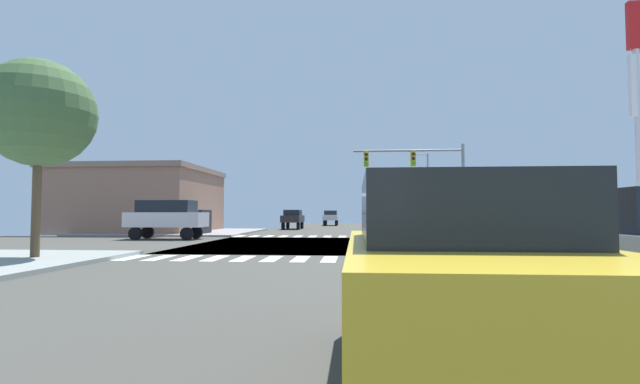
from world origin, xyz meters
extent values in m
cube|color=#43413B|center=(0.00, 0.00, -0.03)|extent=(14.00, 90.00, 0.05)
cube|color=#43413B|center=(0.00, 0.00, -0.03)|extent=(90.00, 12.00, 0.05)
cube|color=gray|center=(13.00, 12.00, 0.07)|extent=(12.00, 12.00, 0.14)
cube|color=gray|center=(-13.00, 12.00, 0.07)|extent=(12.00, 12.00, 0.14)
cube|color=white|center=(-6.75, -7.30, 0.00)|extent=(0.50, 2.00, 0.01)
cube|color=white|center=(-5.75, -7.30, 0.00)|extent=(0.50, 2.00, 0.01)
cube|color=white|center=(-4.75, -7.30, 0.00)|extent=(0.50, 2.00, 0.01)
cube|color=white|center=(-3.75, -7.30, 0.00)|extent=(0.50, 2.00, 0.01)
cube|color=white|center=(-2.75, -7.30, 0.00)|extent=(0.50, 2.00, 0.01)
cube|color=white|center=(-1.75, -7.30, 0.00)|extent=(0.50, 2.00, 0.01)
cube|color=white|center=(-0.75, -7.30, 0.00)|extent=(0.50, 2.00, 0.01)
cube|color=white|center=(0.25, -7.30, 0.00)|extent=(0.50, 2.00, 0.01)
cube|color=white|center=(1.25, -7.30, 0.00)|extent=(0.50, 2.00, 0.01)
cube|color=white|center=(2.25, -7.30, 0.00)|extent=(0.50, 2.00, 0.01)
cube|color=white|center=(3.25, -7.30, 0.00)|extent=(0.50, 2.00, 0.01)
cube|color=white|center=(4.25, -7.30, 0.00)|extent=(0.50, 2.00, 0.01)
cube|color=white|center=(5.25, -7.30, 0.00)|extent=(0.50, 2.00, 0.01)
cube|color=white|center=(6.25, -7.30, 0.00)|extent=(0.50, 2.00, 0.01)
cube|color=white|center=(-6.75, 7.30, 0.00)|extent=(0.50, 2.00, 0.01)
cube|color=white|center=(-5.75, 7.30, 0.00)|extent=(0.50, 2.00, 0.01)
cube|color=white|center=(-4.75, 7.30, 0.00)|extent=(0.50, 2.00, 0.01)
cube|color=white|center=(-3.75, 7.30, 0.00)|extent=(0.50, 2.00, 0.01)
cube|color=white|center=(-2.75, 7.30, 0.00)|extent=(0.50, 2.00, 0.01)
cube|color=white|center=(-1.75, 7.30, 0.00)|extent=(0.50, 2.00, 0.01)
cube|color=white|center=(-0.75, 7.30, 0.00)|extent=(0.50, 2.00, 0.01)
cube|color=white|center=(0.25, 7.30, 0.00)|extent=(0.50, 2.00, 0.01)
cube|color=white|center=(1.25, 7.30, 0.00)|extent=(0.50, 2.00, 0.01)
cube|color=white|center=(2.25, 7.30, 0.00)|extent=(0.50, 2.00, 0.01)
cube|color=white|center=(3.25, 7.30, 0.00)|extent=(0.50, 2.00, 0.01)
cube|color=white|center=(4.25, 7.30, 0.00)|extent=(0.50, 2.00, 0.01)
cube|color=white|center=(5.25, 7.30, 0.00)|extent=(0.50, 2.00, 0.01)
cube|color=white|center=(6.25, 7.30, 0.00)|extent=(0.50, 2.00, 0.01)
cylinder|color=gray|center=(8.16, 7.01, 3.05)|extent=(0.20, 0.20, 6.10)
cylinder|color=gray|center=(4.57, 7.01, 5.70)|extent=(7.17, 0.14, 0.14)
cube|color=yellow|center=(4.93, 7.01, 5.15)|extent=(0.32, 0.40, 1.00)
sphere|color=black|center=(4.93, 6.76, 5.46)|extent=(0.22, 0.22, 0.22)
sphere|color=black|center=(4.93, 6.76, 5.15)|extent=(0.22, 0.22, 0.22)
sphere|color=green|center=(4.93, 6.76, 4.84)|extent=(0.22, 0.22, 0.22)
cube|color=yellow|center=(1.85, 7.01, 5.15)|extent=(0.32, 0.40, 1.00)
sphere|color=black|center=(1.85, 6.76, 5.46)|extent=(0.22, 0.22, 0.22)
sphere|color=black|center=(1.85, 6.76, 5.15)|extent=(0.22, 0.22, 0.22)
sphere|color=green|center=(1.85, 6.76, 4.84)|extent=(0.22, 0.22, 0.22)
cylinder|color=silver|center=(9.20, -9.27, 3.84)|extent=(0.18, 0.18, 7.69)
cylinder|color=gray|center=(8.25, 21.82, 3.73)|extent=(0.16, 0.16, 7.46)
cylinder|color=gray|center=(7.55, 21.82, 7.36)|extent=(1.40, 0.10, 0.10)
ellipsoid|color=silver|center=(6.85, 21.82, 7.31)|extent=(0.60, 0.32, 0.20)
cube|color=#916A56|center=(-16.43, 12.46, 2.42)|extent=(10.78, 10.40, 4.84)
cube|color=#886A5B|center=(-16.43, 12.46, 5.04)|extent=(11.08, 10.70, 0.40)
cube|color=black|center=(-9.54, 8.26, 0.90)|extent=(0.24, 2.20, 1.80)
cylinder|color=brown|center=(-9.36, -8.69, 1.96)|extent=(0.28, 0.28, 3.93)
sphere|color=#436236|center=(-9.36, -8.69, 4.91)|extent=(3.57, 3.57, 3.57)
cylinder|color=black|center=(-4.28, 19.08, 0.34)|extent=(0.26, 0.68, 0.68)
cylinder|color=black|center=(-5.72, 19.08, 0.34)|extent=(0.26, 0.68, 0.68)
cylinder|color=black|center=(-4.28, 22.01, 0.34)|extent=(0.26, 0.68, 0.68)
cylinder|color=black|center=(-5.72, 22.01, 0.34)|extent=(0.26, 0.68, 0.68)
cube|color=black|center=(-5.00, 20.55, 1.01)|extent=(1.80, 4.30, 0.66)
cube|color=black|center=(-5.00, 20.55, 1.61)|extent=(1.55, 2.24, 0.54)
cylinder|color=black|center=(-1.28, 31.81, 0.34)|extent=(0.26, 0.68, 0.68)
cylinder|color=black|center=(-2.72, 31.81, 0.34)|extent=(0.26, 0.68, 0.68)
cylinder|color=black|center=(-1.28, 34.74, 0.34)|extent=(0.26, 0.68, 0.68)
cylinder|color=black|center=(-2.72, 34.74, 0.34)|extent=(0.26, 0.68, 0.68)
cube|color=#B4B4C0|center=(-2.00, 33.27, 1.01)|extent=(1.80, 4.30, 0.66)
cube|color=black|center=(-2.00, 33.27, 1.61)|extent=(1.55, 2.24, 0.54)
cylinder|color=black|center=(1.28, -17.04, 0.34)|extent=(0.26, 0.68, 0.68)
cylinder|color=black|center=(2.72, -17.04, 0.34)|extent=(0.26, 0.68, 0.68)
cube|color=gold|center=(2.00, -18.50, 1.01)|extent=(1.80, 4.30, 0.66)
cube|color=black|center=(2.00, -18.50, 1.61)|extent=(1.55, 2.24, 0.54)
cylinder|color=black|center=(-8.69, 4.28, 0.37)|extent=(0.74, 0.26, 0.74)
cylinder|color=black|center=(-8.69, 2.72, 0.37)|extent=(0.74, 0.26, 0.74)
cylinder|color=black|center=(-11.82, 4.28, 0.37)|extent=(0.74, 0.26, 0.74)
cylinder|color=black|center=(-11.82, 2.72, 0.37)|extent=(0.74, 0.26, 0.74)
cube|color=silver|center=(-10.26, 3.50, 1.18)|extent=(4.60, 1.96, 0.88)
cube|color=black|center=(-10.26, 3.50, 1.98)|extent=(3.22, 1.69, 0.72)
cylinder|color=black|center=(4.28, -14.80, 0.34)|extent=(0.26, 0.68, 0.68)
cylinder|color=black|center=(5.72, -14.80, 0.34)|extent=(0.26, 0.68, 0.68)
camera|label=1|loc=(1.16, -22.50, 1.59)|focal=24.90mm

